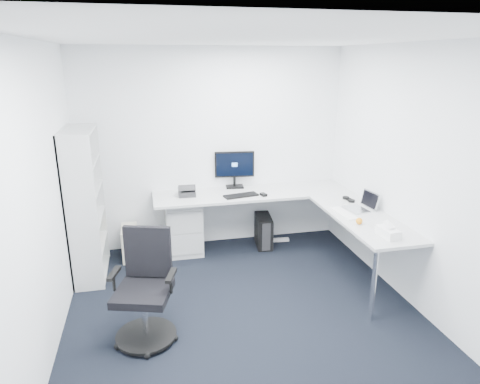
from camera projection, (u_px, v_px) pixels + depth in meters
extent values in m
plane|color=black|center=(248.00, 323.00, 4.29)|extent=(4.20, 4.20, 0.00)
plane|color=white|center=(250.00, 38.00, 3.48)|extent=(4.20, 4.20, 0.00)
cube|color=white|center=(212.00, 149.00, 5.84)|extent=(3.60, 0.02, 2.70)
cube|color=white|center=(361.00, 334.00, 1.93)|extent=(3.60, 0.02, 2.70)
cube|color=white|center=(37.00, 210.00, 3.50)|extent=(0.02, 4.20, 2.70)
cube|color=white|center=(424.00, 183.00, 4.26)|extent=(0.02, 4.20, 2.70)
cube|color=#B6B8B9|center=(184.00, 226.00, 5.81)|extent=(0.47, 0.59, 0.72)
cube|color=black|center=(263.00, 231.00, 6.01)|extent=(0.25, 0.47, 0.44)
cube|color=beige|center=(130.00, 243.00, 5.65)|extent=(0.20, 0.45, 0.42)
cube|color=white|center=(276.00, 240.00, 6.20)|extent=(0.37, 0.10, 0.04)
cube|color=black|center=(241.00, 195.00, 5.59)|extent=(0.47, 0.24, 0.02)
cube|color=black|center=(263.00, 195.00, 5.61)|extent=(0.08, 0.11, 0.03)
cube|color=white|center=(344.00, 213.00, 4.96)|extent=(0.16, 0.44, 0.01)
sphere|color=orange|center=(359.00, 221.00, 4.64)|extent=(0.07, 0.07, 0.07)
cube|color=white|center=(388.00, 232.00, 4.32)|extent=(0.16, 0.27, 0.09)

